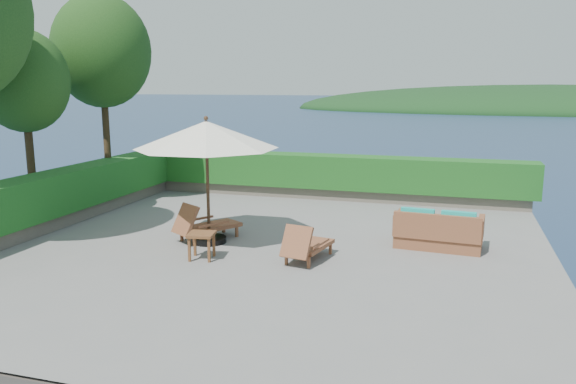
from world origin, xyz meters
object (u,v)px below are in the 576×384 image
(patio_umbrella, at_px, (206,136))
(side_table, at_px, (201,238))
(wicker_loveseat, at_px, (438,232))
(lounge_left, at_px, (204,224))
(lounge_right, at_px, (306,245))

(patio_umbrella, relative_size, side_table, 7.01)
(patio_umbrella, height_order, wicker_loveseat, patio_umbrella)
(side_table, height_order, wicker_loveseat, wicker_loveseat)
(wicker_loveseat, bearing_deg, patio_umbrella, -163.82)
(lounge_left, height_order, lounge_right, lounge_left)
(wicker_loveseat, bearing_deg, side_table, -150.01)
(patio_umbrella, height_order, lounge_left, patio_umbrella)
(lounge_right, height_order, side_table, lounge_right)
(lounge_right, relative_size, side_table, 2.50)
(patio_umbrella, xyz_separation_m, lounge_left, (-0.18, 0.14, -2.01))
(patio_umbrella, height_order, lounge_right, patio_umbrella)
(lounge_right, xyz_separation_m, wicker_loveseat, (2.50, 1.69, 0.01))
(side_table, distance_m, wicker_loveseat, 5.05)
(patio_umbrella, relative_size, lounge_right, 2.80)
(side_table, xyz_separation_m, wicker_loveseat, (4.56, 2.17, -0.10))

